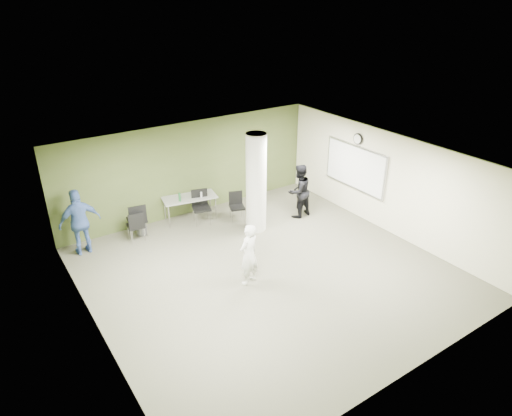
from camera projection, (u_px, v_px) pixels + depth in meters
floor at (268, 272)px, 11.01m from camera, size 8.00×8.00×0.00m
ceiling at (269, 163)px, 9.79m from camera, size 8.00×8.00×0.00m
wall_back at (190, 169)px, 13.39m from camera, size 8.00×2.80×0.02m
wall_left at (92, 276)px, 8.39m from camera, size 0.02×8.00×2.80m
wall_right_cream at (388, 183)px, 12.40m from camera, size 0.02×8.00×2.80m
column at (256, 183)px, 12.39m from camera, size 0.56×0.56×2.80m
whiteboard at (355, 167)px, 13.22m from camera, size 0.05×2.30×1.30m
wall_clock at (358, 139)px, 12.85m from camera, size 0.06×0.32×0.32m
folding_table at (189, 199)px, 13.21m from camera, size 1.64×0.95×0.98m
wastebasket at (142, 229)px, 12.63m from camera, size 0.28×0.28×0.32m
chair_back_left at (136, 224)px, 12.15m from camera, size 0.48×0.48×0.87m
chair_back_right at (137, 218)px, 12.32m from camera, size 0.56×0.56×0.99m
chair_table_left at (201, 204)px, 13.14m from camera, size 0.60×0.60×0.98m
chair_table_right at (236, 204)px, 13.35m from camera, size 0.54×0.54×0.84m
woman_white at (249, 255)px, 10.30m from camera, size 0.63×0.50×1.51m
man_black at (299, 191)px, 13.37m from camera, size 0.84×0.68×1.63m
man_blue at (80, 222)px, 11.46m from camera, size 1.04×0.44×1.76m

